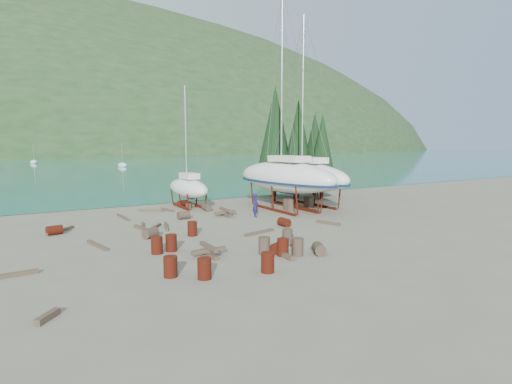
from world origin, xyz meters
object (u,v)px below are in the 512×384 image
large_sailboat_far (306,176)px  small_sailboat_shore (188,188)px  large_sailboat_near (285,177)px  worker (256,205)px

large_sailboat_far → small_sailboat_shore: bearing=149.3°
large_sailboat_near → large_sailboat_far: bearing=4.1°
small_sailboat_shore → worker: (2.61, -7.14, -0.83)m
large_sailboat_far → worker: (-6.39, -2.10, -1.79)m
small_sailboat_shore → large_sailboat_far: bearing=-32.1°
large_sailboat_far → small_sailboat_shore: size_ratio=1.57×
large_sailboat_near → large_sailboat_far: large_sailboat_near is taller
large_sailboat_far → small_sailboat_shore: 10.36m
large_sailboat_far → worker: bearing=-163.3°
large_sailboat_near → small_sailboat_shore: bearing=132.1°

